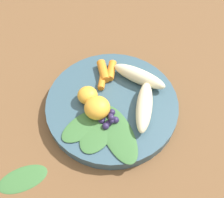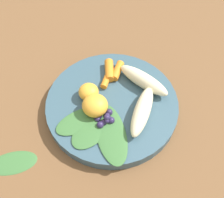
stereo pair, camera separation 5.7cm
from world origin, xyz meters
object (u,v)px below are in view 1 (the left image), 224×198
Objects in this scene: banana_peeled_left at (138,76)px; banana_peeled_right at (144,106)px; bowl at (112,105)px; kale_leaf_stray at (23,179)px; orange_segment_near at (95,106)px.

banana_peeled_right is (-0.06, 0.05, 0.00)m from banana_peeled_left.
banana_peeled_left is at bearing -88.50° from bowl.
banana_peeled_right reaches higher than bowl.
banana_peeled_right reaches higher than kale_leaf_stray.
orange_segment_near is 0.19m from kale_leaf_stray.
banana_peeled_left is at bearing -157.94° from kale_leaf_stray.
bowl is 2.29× the size of banana_peeled_left.
banana_peeled_right is at bearing -152.58° from bowl.
kale_leaf_stray is (0.06, 0.26, -0.04)m from banana_peeled_right.
orange_segment_near is 0.57× the size of kale_leaf_stray.
kale_leaf_stray is at bearing 91.68° from orange_segment_near.
orange_segment_near is at bearing 83.11° from bowl.
banana_peeled_left is 2.34× the size of orange_segment_near.
orange_segment_near is (0.00, 0.12, 0.00)m from banana_peeled_left.
banana_peeled_right is 1.32× the size of kale_leaf_stray.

